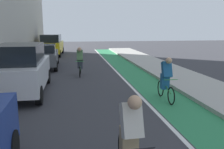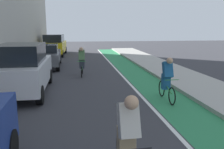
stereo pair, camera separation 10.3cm
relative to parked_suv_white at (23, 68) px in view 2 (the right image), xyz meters
The scene contains 10 objects.
ground_plane 2.93m from the parked_suv_white, 18.60° to the left, with size 71.15×71.15×0.00m, color #38383D.
bike_lane_paint 6.25m from the parked_suv_white, 27.79° to the left, with size 1.60×32.34×0.00m, color #2D8451.
lane_divider_stripe 5.48m from the parked_suv_white, 32.25° to the left, with size 0.12×32.34×0.00m, color white.
sidewalk_right 8.13m from the parked_suv_white, 20.86° to the left, with size 2.58×32.34×0.14m, color #A8A59E.
parked_suv_white is the anchor object (origin of this frame).
parked_sedan_gray 6.42m from the parked_suv_white, 89.99° to the left, with size 2.15×4.52×1.53m.
parked_suv_yellow_cab 13.54m from the parked_suv_white, 90.01° to the left, with size 2.02×4.82×1.98m.
cyclist_lead 6.81m from the parked_suv_white, 64.34° to the right, with size 0.48×1.70×1.61m.
cyclist_mid 5.58m from the parked_suv_white, 17.76° to the right, with size 0.48×1.66×1.59m.
cyclist_trailing 4.06m from the parked_suv_white, 54.15° to the left, with size 0.48×1.65×1.58m.
Camera 2 is at (-0.42, 1.64, 2.59)m, focal length 38.10 mm.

